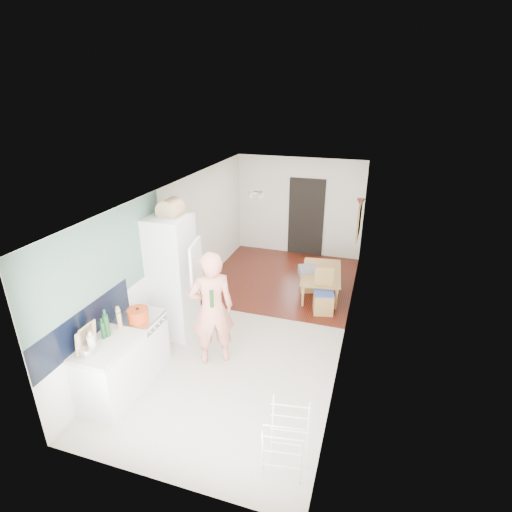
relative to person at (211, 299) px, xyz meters
The scene contains 32 objects.
room_shell 1.37m from the person, 76.60° to the left, with size 3.20×7.00×2.50m, color white, non-canonical shape.
floor 1.76m from the person, 76.60° to the left, with size 3.20×7.00×0.01m, color #BAB19D.
wood_floor_overlay 3.37m from the person, 84.33° to the left, with size 3.20×3.30×0.01m, color #541D14.
sage_wall_panel 1.62m from the person, 152.05° to the right, with size 0.02×3.00×1.30m, color slate.
tile_splashback 1.77m from the person, 135.99° to the right, with size 0.02×1.90×0.50m, color black.
doorway_recess 4.83m from the person, 83.88° to the left, with size 0.90×0.04×2.00m, color black.
base_cabinet 1.71m from the person, 128.76° to the right, with size 0.60×0.90×0.86m, color white.
worktop 1.59m from the person, 128.76° to the right, with size 0.62×0.92×0.06m, color silver.
range_cooker 1.28m from the person, 154.18° to the right, with size 0.60×0.60×0.88m, color white.
cooker_top 1.11m from the person, 154.18° to the right, with size 0.60×0.60×0.04m, color silver.
fridge_housing 1.10m from the person, 150.34° to the left, with size 0.66×0.66×2.15m, color white.
fridge_door 0.61m from the person, 144.74° to the left, with size 0.56×0.04×0.70m, color white.
fridge_interior 0.95m from the person, 139.86° to the left, with size 0.02×0.52×0.66m, color white.
pinboard 3.77m from the person, 59.55° to the left, with size 0.03×0.90×0.70m, color tan.
pinboard_frame 3.76m from the person, 59.74° to the left, with size 0.01×0.94×0.74m, color #A17D3E.
wall_sconce 4.34m from the person, 64.41° to the left, with size 0.18×0.18×0.16m, color maroon.
person is the anchor object (origin of this frame).
dining_table 3.19m from the person, 65.02° to the left, with size 1.21×0.67×0.43m, color #A17D3E.
dining_chair 2.55m from the person, 54.22° to the left, with size 0.37×0.37×0.88m, color #A17D3E, non-canonical shape.
stool 3.09m from the person, 70.72° to the left, with size 0.29×0.29×0.38m, color #A17D3E, non-canonical shape.
grey_drape 3.01m from the person, 70.29° to the left, with size 0.40×0.40×0.18m, color gray.
drying_rack 2.38m from the person, 46.16° to the right, with size 0.44×0.39×0.85m, color white, non-canonical shape.
bread_bin 1.60m from the person, 145.76° to the left, with size 0.37×0.35×0.20m, color tan, non-canonical shape.
red_casserole 1.08m from the person, 147.31° to the right, with size 0.31×0.31×0.18m, color #C33B13.
steel_pan 1.83m from the person, 125.80° to the right, with size 0.21×0.21×0.11m, color silver.
held_bottle 0.23m from the person, 63.79° to the right, with size 0.06×0.06×0.27m, color #16411D.
bottle_a 1.51m from the person, 135.87° to the right, with size 0.08×0.08×0.32m, color #16411D.
bottle_b 1.57m from the person, 134.47° to the right, with size 0.06×0.06×0.25m, color #16411D.
bottle_c 1.76m from the person, 126.35° to the right, with size 0.10×0.10×0.24m, color silver.
pepper_mill_front 1.34m from the person, 141.16° to the right, with size 0.07×0.07×0.24m, color tan.
pepper_mill_back 1.35m from the person, 147.99° to the right, with size 0.06×0.06×0.20m, color tan.
chopping_boards 1.81m from the person, 128.41° to the right, with size 0.04×0.28×0.37m, color tan, non-canonical shape.
Camera 1 is at (1.92, -6.15, 4.06)m, focal length 28.00 mm.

